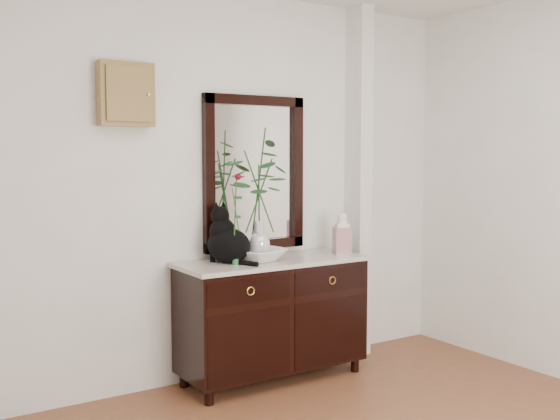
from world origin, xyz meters
TOP-DOWN VIEW (x-y plane):
  - wall_back at (0.00, 1.98)m, footprint 3.60×0.04m
  - pilaster at (1.00, 1.90)m, footprint 0.12×0.20m
  - sideboard at (0.10, 1.73)m, footprint 1.33×0.52m
  - wall_mirror at (0.10, 1.97)m, footprint 0.80×0.06m
  - key_cabinet at (-0.85, 1.94)m, footprint 0.35×0.10m
  - cat at (-0.22, 1.76)m, footprint 0.38×0.42m
  - lotus_bowl at (-0.01, 1.72)m, footprint 0.41×0.41m
  - vase_branches at (-0.01, 1.72)m, footprint 0.50×0.50m
  - bud_vase_rose at (-0.22, 1.67)m, footprint 0.08×0.08m
  - ginger_jar at (0.67, 1.68)m, footprint 0.15×0.15m

SIDE VIEW (x-z plane):
  - sideboard at x=0.10m, z-range 0.06..0.88m
  - lotus_bowl at x=-0.01m, z-range 0.85..0.93m
  - ginger_jar at x=0.67m, z-range 0.85..1.16m
  - cat at x=-0.22m, z-range 0.85..1.24m
  - bud_vase_rose at x=-0.22m, z-range 0.85..1.46m
  - vase_branches at x=-0.01m, z-range 0.87..1.77m
  - wall_back at x=0.00m, z-range 0.00..2.70m
  - pilaster at x=1.00m, z-range 0.00..2.70m
  - wall_mirror at x=0.10m, z-range 0.89..1.99m
  - key_cabinet at x=-0.85m, z-range 1.75..2.15m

